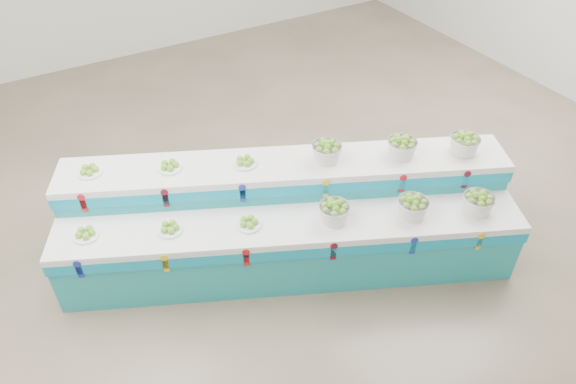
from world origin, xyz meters
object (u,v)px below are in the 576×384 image
object	(u,v)px
basket_lower_left	(334,212)
plate_upper_mid	(169,165)
display_stand	(288,220)
basket_upper_right	(465,143)

from	to	relation	value
basket_lower_left	plate_upper_mid	size ratio (longest dim) A/B	1.23
display_stand	plate_upper_mid	world-z (taller)	plate_upper_mid
display_stand	basket_upper_right	size ratio (longest dim) A/B	15.14
basket_lower_left	basket_upper_right	size ratio (longest dim) A/B	1.00
plate_upper_mid	basket_upper_right	distance (m)	2.92
basket_lower_left	basket_upper_right	distance (m)	1.53
basket_lower_left	plate_upper_mid	distance (m)	1.64
display_stand	basket_lower_left	size ratio (longest dim) A/B	15.14
display_stand	plate_upper_mid	size ratio (longest dim) A/B	18.65
display_stand	plate_upper_mid	xyz separation A→B (m)	(-0.91, 0.72, 0.55)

